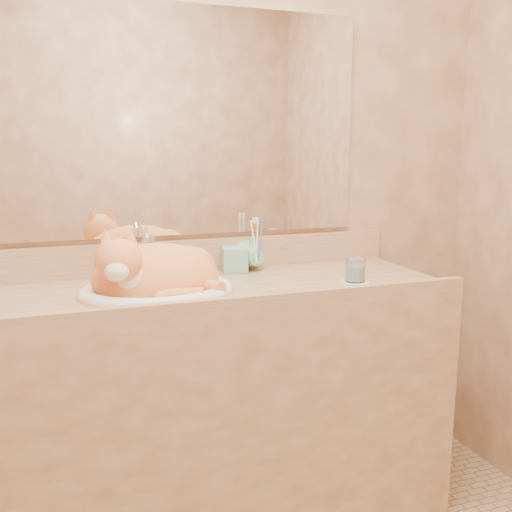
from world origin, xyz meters
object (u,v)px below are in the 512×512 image
object	(u,v)px
vanity_counter	(209,408)
toothbrush_cup	(257,259)
cat	(152,271)
water_glass	(355,270)
sink_basin	(157,270)
soap_dispenser	(236,247)

from	to	relation	value
vanity_counter	toothbrush_cup	distance (m)	0.55
cat	water_glass	bearing A→B (deg)	-5.95
sink_basin	toothbrush_cup	bearing A→B (deg)	18.56
soap_dispenser	water_glass	bearing A→B (deg)	-30.82
sink_basin	soap_dispenser	bearing A→B (deg)	23.55
toothbrush_cup	water_glass	xyz separation A→B (m)	(0.25, -0.29, -0.00)
soap_dispenser	water_glass	size ratio (longest dim) A/B	2.54
sink_basin	cat	world-z (taller)	cat
vanity_counter	soap_dispenser	world-z (taller)	soap_dispenser
vanity_counter	toothbrush_cup	world-z (taller)	toothbrush_cup
sink_basin	toothbrush_cup	world-z (taller)	sink_basin
cat	soap_dispenser	world-z (taller)	soap_dispenser
vanity_counter	sink_basin	xyz separation A→B (m)	(-0.17, -0.02, 0.50)
sink_basin	water_glass	xyz separation A→B (m)	(0.65, -0.11, -0.02)
vanity_counter	cat	size ratio (longest dim) A/B	3.90
soap_dispenser	water_glass	distance (m)	0.44
soap_dispenser	sink_basin	bearing A→B (deg)	-140.22
cat	toothbrush_cup	bearing A→B (deg)	26.54
vanity_counter	water_glass	xyz separation A→B (m)	(0.48, -0.13, 0.47)
vanity_counter	water_glass	distance (m)	0.69
cat	water_glass	size ratio (longest dim) A/B	5.17
sink_basin	vanity_counter	bearing A→B (deg)	0.80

